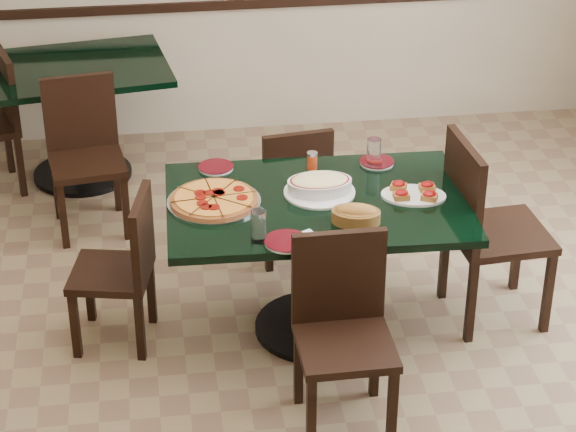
{
  "coord_description": "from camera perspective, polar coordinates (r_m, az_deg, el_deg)",
  "views": [
    {
      "loc": [
        -0.66,
        -4.35,
        3.32
      ],
      "look_at": [
        -0.06,
        0.0,
        0.84
      ],
      "focal_mm": 70.0,
      "sensor_mm": 36.0,
      "label": 1
    }
  ],
  "objects": [
    {
      "name": "floor",
      "position": [
        5.51,
        0.66,
        -7.54
      ],
      "size": [
        5.5,
        5.5,
        0.0
      ],
      "primitive_type": "plane",
      "color": "olive",
      "rests_on": "ground"
    },
    {
      "name": "room_shell",
      "position": [
        6.66,
        7.39,
        10.41
      ],
      "size": [
        5.5,
        5.5,
        5.5
      ],
      "color": "white",
      "rests_on": "floor"
    },
    {
      "name": "main_table",
      "position": [
        5.45,
        1.47,
        -0.86
      ],
      "size": [
        1.46,
        0.96,
        0.75
      ],
      "rotation": [
        0.0,
        0.0,
        -0.03
      ],
      "color": "black",
      "rests_on": "floor"
    },
    {
      "name": "back_table",
      "position": [
        7.11,
        -10.74,
        5.8
      ],
      "size": [
        1.25,
        0.99,
        0.75
      ],
      "rotation": [
        0.0,
        0.0,
        0.14
      ],
      "color": "black",
      "rests_on": "floor"
    },
    {
      "name": "chair_far",
      "position": [
        6.11,
        0.26,
        1.49
      ],
      "size": [
        0.43,
        0.43,
        0.82
      ],
      "rotation": [
        0.0,
        0.0,
        3.27
      ],
      "color": "black",
      "rests_on": "floor"
    },
    {
      "name": "chair_near",
      "position": [
        4.94,
        2.77,
        -5.38
      ],
      "size": [
        0.42,
        0.42,
        0.89
      ],
      "rotation": [
        0.0,
        0.0,
        0.01
      ],
      "color": "black",
      "rests_on": "floor"
    },
    {
      "name": "chair_right",
      "position": [
        5.64,
        9.87,
        -0.26
      ],
      "size": [
        0.5,
        0.5,
        1.0
      ],
      "rotation": [
        0.0,
        0.0,
        1.65
      ],
      "color": "black",
      "rests_on": "floor"
    },
    {
      "name": "chair_left",
      "position": [
        5.49,
        -8.29,
        -2.38
      ],
      "size": [
        0.45,
        0.45,
        0.81
      ],
      "rotation": [
        0.0,
        0.0,
        -1.77
      ],
      "color": "black",
      "rests_on": "floor"
    },
    {
      "name": "back_chair_near",
      "position": [
        6.56,
        -10.3,
        3.52
      ],
      "size": [
        0.47,
        0.47,
        0.89
      ],
      "rotation": [
        0.0,
        0.0,
        0.14
      ],
      "color": "black",
      "rests_on": "floor"
    },
    {
      "name": "pepperoni_pizza",
      "position": [
        5.34,
        -3.78,
        0.84
      ],
      "size": [
        0.45,
        0.45,
        0.04
      ],
      "rotation": [
        0.0,
        0.0,
        0.13
      ],
      "color": "silver",
      "rests_on": "main_table"
    },
    {
      "name": "lasagna_casserole",
      "position": [
        5.4,
        1.61,
        1.59
      ],
      "size": [
        0.35,
        0.35,
        0.09
      ],
      "rotation": [
        0.0,
        0.0,
        0.01
      ],
      "color": "silver",
      "rests_on": "main_table"
    },
    {
      "name": "bread_basket",
      "position": [
        5.16,
        3.47,
        0.08
      ],
      "size": [
        0.26,
        0.21,
        0.1
      ],
      "rotation": [
        0.0,
        0.0,
        -0.27
      ],
      "color": "brown",
      "rests_on": "main_table"
    },
    {
      "name": "bruschetta_platter",
      "position": [
        5.41,
        6.4,
        1.19
      ],
      "size": [
        0.35,
        0.28,
        0.05
      ],
      "rotation": [
        0.0,
        0.0,
        -0.23
      ],
      "color": "silver",
      "rests_on": "main_table"
    },
    {
      "name": "side_plate_near",
      "position": [
        5.01,
        -0.08,
        -1.3
      ],
      "size": [
        0.2,
        0.2,
        0.02
      ],
      "rotation": [
        0.0,
        0.0,
        -0.37
      ],
      "color": "silver",
      "rests_on": "main_table"
    },
    {
      "name": "side_plate_far_r",
      "position": [
        5.71,
        4.53,
        2.76
      ],
      "size": [
        0.18,
        0.18,
        0.03
      ],
      "rotation": [
        0.0,
        0.0,
        -0.14
      ],
      "color": "silver",
      "rests_on": "main_table"
    },
    {
      "name": "side_plate_far_l",
      "position": [
        5.66,
        -3.68,
        2.49
      ],
      "size": [
        0.18,
        0.18,
        0.02
      ],
      "rotation": [
        0.0,
        0.0,
        0.28
      ],
      "color": "silver",
      "rests_on": "main_table"
    },
    {
      "name": "napkin_setting",
      "position": [
        5.02,
        0.92,
        -1.3
      ],
      "size": [
        0.22,
        0.22,
        0.01
      ],
      "rotation": [
        0.0,
        0.0,
        0.49
      ],
      "color": "silver",
      "rests_on": "main_table"
    },
    {
      "name": "water_glass_a",
      "position": [
        5.65,
        4.37,
        3.2
      ],
      "size": [
        0.07,
        0.07,
        0.15
      ],
      "primitive_type": "cylinder",
      "color": "white",
      "rests_on": "main_table"
    },
    {
      "name": "water_glass_b",
      "position": [
        4.99,
        -1.51,
        -0.51
      ],
      "size": [
        0.07,
        0.07,
        0.15
      ],
      "primitive_type": "cylinder",
      "color": "white",
      "rests_on": "main_table"
    },
    {
      "name": "pepper_shaker",
      "position": [
        5.63,
        1.23,
        2.83
      ],
      "size": [
        0.05,
        0.05,
        0.09
      ],
      "color": "#B63313",
      "rests_on": "main_table"
    }
  ]
}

